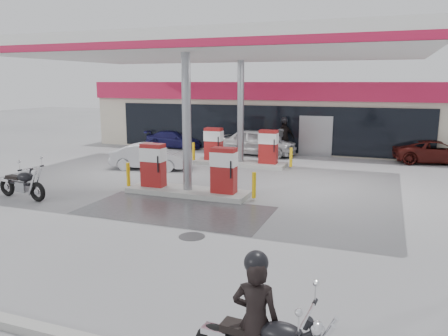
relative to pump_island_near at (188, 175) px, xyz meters
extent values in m
plane|color=gray|center=(0.00, -2.00, -0.71)|extent=(90.00, 90.00, 0.00)
cube|color=#4C4C4F|center=(0.50, -2.00, -0.71)|extent=(6.00, 3.00, 0.00)
cylinder|color=#38383A|center=(2.00, -4.00, -0.71)|extent=(0.70, 0.70, 0.01)
cube|color=beige|center=(0.00, 14.00, 1.29)|extent=(22.00, 8.00, 4.00)
cube|color=black|center=(0.00, 9.97, 0.69)|extent=(18.00, 0.10, 2.60)
cube|color=#B1153A|center=(0.00, 9.90, 2.79)|extent=(22.00, 0.25, 1.00)
cube|color=navy|center=(7.00, 9.85, 2.79)|extent=(3.50, 0.12, 0.80)
cube|color=gray|center=(3.00, 9.93, 0.39)|extent=(1.80, 0.14, 2.20)
cube|color=silver|center=(0.00, 3.00, 4.59)|extent=(16.00, 10.00, 0.60)
cube|color=#B1153A|center=(0.00, -1.95, 4.41)|extent=(16.00, 0.12, 0.24)
cube|color=#B1153A|center=(0.00, 7.95, 4.41)|extent=(16.00, 0.12, 0.24)
cylinder|color=gray|center=(0.00, 0.00, 1.88)|extent=(0.32, 0.32, 5.00)
cylinder|color=gray|center=(0.00, 6.00, 1.88)|extent=(0.32, 0.32, 5.00)
cube|color=#9E9E99|center=(0.00, 0.00, -0.62)|extent=(4.50, 1.30, 0.18)
cube|color=maroon|center=(-1.40, 0.00, 0.27)|extent=(0.85, 0.48, 1.60)
cube|color=maroon|center=(1.40, 0.00, 0.27)|extent=(0.85, 0.48, 1.60)
cube|color=silver|center=(-1.40, 0.00, 0.67)|extent=(0.88, 0.52, 0.50)
cube|color=silver|center=(1.40, 0.00, 0.67)|extent=(0.88, 0.52, 0.50)
cylinder|color=gold|center=(-2.50, 0.00, -0.17)|extent=(0.14, 0.14, 0.90)
cylinder|color=gold|center=(2.50, 0.00, -0.17)|extent=(0.14, 0.14, 0.90)
cube|color=#9E9E99|center=(0.00, 6.00, -0.62)|extent=(4.50, 1.30, 0.18)
cube|color=maroon|center=(-1.40, 6.00, 0.27)|extent=(0.85, 0.48, 1.60)
cube|color=maroon|center=(1.40, 6.00, 0.27)|extent=(0.85, 0.48, 1.60)
cube|color=silver|center=(-1.40, 6.00, 0.67)|extent=(0.88, 0.52, 0.50)
cube|color=silver|center=(1.40, 6.00, 0.67)|extent=(0.88, 0.52, 0.50)
cylinder|color=gold|center=(-2.50, 6.00, -0.17)|extent=(0.14, 0.14, 0.90)
cylinder|color=gold|center=(2.50, 6.00, -0.17)|extent=(0.14, 0.14, 0.90)
ellipsoid|color=black|center=(5.52, -8.82, 0.06)|extent=(0.64, 0.40, 0.31)
cube|color=black|center=(4.98, -8.77, -0.01)|extent=(0.62, 0.31, 0.11)
cylinder|color=silver|center=(5.85, -8.84, 0.38)|extent=(0.10, 0.83, 0.04)
sphere|color=silver|center=(5.98, -8.85, 0.25)|extent=(0.20, 0.20, 0.20)
imported|color=black|center=(5.16, -8.79, 0.16)|extent=(0.67, 0.48, 1.74)
torus|color=black|center=(-4.33, -2.73, -0.37)|extent=(0.70, 0.25, 0.69)
torus|color=black|center=(-5.90, -2.52, -0.37)|extent=(0.70, 0.25, 0.69)
cube|color=gray|center=(-5.07, -2.63, -0.27)|extent=(0.49, 0.33, 0.34)
cube|color=black|center=(-5.24, -2.60, -0.16)|extent=(1.04, 0.25, 0.09)
ellipsoid|color=black|center=(-4.90, -2.65, 0.09)|extent=(0.69, 0.45, 0.32)
cube|color=black|center=(-5.46, -2.57, 0.02)|extent=(0.66, 0.36, 0.11)
cylinder|color=silver|center=(-4.56, -2.70, 0.44)|extent=(0.16, 0.87, 0.04)
sphere|color=silver|center=(-4.42, -2.72, 0.30)|extent=(0.21, 0.21, 0.21)
cylinder|color=silver|center=(-5.61, -2.39, -0.39)|extent=(1.03, 0.23, 0.09)
imported|color=silver|center=(-0.04, 9.20, 0.02)|extent=(4.41, 2.14, 1.45)
imported|color=#515156|center=(1.36, 8.80, 0.07)|extent=(0.74, 0.87, 1.56)
imported|color=#B0B2B9|center=(-3.64, 3.60, -0.12)|extent=(3.78, 1.96, 1.18)
imported|color=#161547|center=(-5.59, 10.00, -0.18)|extent=(3.65, 1.52, 1.06)
imported|color=#45120F|center=(9.00, 10.00, -0.14)|extent=(4.43, 2.69, 1.15)
imported|color=black|center=(1.34, 9.51, 0.29)|extent=(1.23, 1.08, 2.00)
camera|label=1|loc=(6.64, -13.93, 3.30)|focal=35.00mm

